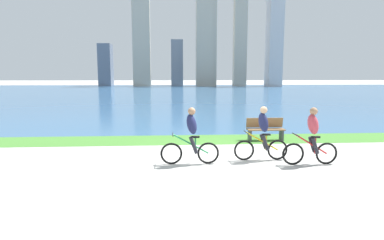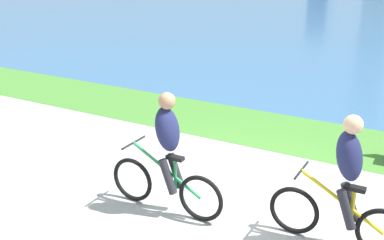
{
  "view_description": "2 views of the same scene",
  "coord_description": "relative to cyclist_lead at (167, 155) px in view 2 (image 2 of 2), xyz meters",
  "views": [
    {
      "loc": [
        -1.24,
        -10.08,
        2.62
      ],
      "look_at": [
        -0.57,
        0.44,
        1.14
      ],
      "focal_mm": 30.05,
      "sensor_mm": 36.0,
      "label": 1
    },
    {
      "loc": [
        2.41,
        -5.66,
        3.39
      ],
      "look_at": [
        -1.03,
        0.47,
        0.84
      ],
      "focal_mm": 44.54,
      "sensor_mm": 36.0,
      "label": 2
    }
  ],
  "objects": [
    {
      "name": "cyclist_trailing",
      "position": [
        2.22,
        0.32,
        -0.0
      ],
      "size": [
        1.69,
        0.52,
        1.67
      ],
      "color": "black",
      "rests_on": "ground"
    },
    {
      "name": "grass_strip_bayside",
      "position": [
        0.68,
        3.6,
        -0.83
      ],
      "size": [
        120.0,
        2.01,
        0.01
      ],
      "primitive_type": "cube",
      "color": "#478433",
      "rests_on": "ground"
    },
    {
      "name": "ground_plane",
      "position": [
        0.68,
        0.84,
        -0.84
      ],
      "size": [
        300.0,
        300.0,
        0.0
      ],
      "primitive_type": "plane",
      "color": "#B2AFA8"
    },
    {
      "name": "cyclist_lead",
      "position": [
        0.0,
        0.0,
        0.0
      ],
      "size": [
        1.74,
        0.52,
        1.69
      ],
      "color": "black",
      "rests_on": "ground"
    }
  ]
}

